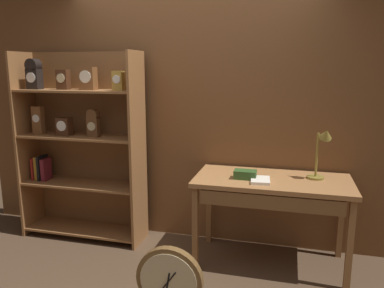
{
  "coord_description": "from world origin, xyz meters",
  "views": [
    {
      "loc": [
        0.95,
        -2.37,
        1.76
      ],
      "look_at": [
        0.14,
        0.71,
        1.12
      ],
      "focal_mm": 35.19,
      "sensor_mm": 36.0,
      "label": 1
    }
  ],
  "objects_px": {
    "toolbox_small": "(245,175)",
    "open_repair_manual": "(260,180)",
    "desk_lamp": "(322,149)",
    "bookshelf": "(80,144)",
    "workbench": "(272,189)",
    "round_clock_large": "(169,281)"
  },
  "relations": [
    {
      "from": "toolbox_small",
      "to": "open_repair_manual",
      "type": "relative_size",
      "value": 0.88
    },
    {
      "from": "desk_lamp",
      "to": "toolbox_small",
      "type": "bearing_deg",
      "value": -168.04
    },
    {
      "from": "open_repair_manual",
      "to": "toolbox_small",
      "type": "bearing_deg",
      "value": 152.95
    },
    {
      "from": "desk_lamp",
      "to": "open_repair_manual",
      "type": "height_order",
      "value": "desk_lamp"
    },
    {
      "from": "toolbox_small",
      "to": "open_repair_manual",
      "type": "distance_m",
      "value": 0.15
    },
    {
      "from": "bookshelf",
      "to": "workbench",
      "type": "bearing_deg",
      "value": -4.33
    },
    {
      "from": "workbench",
      "to": "open_repair_manual",
      "type": "distance_m",
      "value": 0.17
    },
    {
      "from": "toolbox_small",
      "to": "round_clock_large",
      "type": "bearing_deg",
      "value": -115.18
    },
    {
      "from": "workbench",
      "to": "toolbox_small",
      "type": "height_order",
      "value": "toolbox_small"
    },
    {
      "from": "bookshelf",
      "to": "desk_lamp",
      "type": "relative_size",
      "value": 4.09
    },
    {
      "from": "open_repair_manual",
      "to": "round_clock_large",
      "type": "relative_size",
      "value": 0.42
    },
    {
      "from": "round_clock_large",
      "to": "open_repair_manual",
      "type": "bearing_deg",
      "value": 56.29
    },
    {
      "from": "workbench",
      "to": "round_clock_large",
      "type": "distance_m",
      "value": 1.22
    },
    {
      "from": "desk_lamp",
      "to": "round_clock_large",
      "type": "height_order",
      "value": "desk_lamp"
    },
    {
      "from": "round_clock_large",
      "to": "workbench",
      "type": "bearing_deg",
      "value": 54.84
    },
    {
      "from": "workbench",
      "to": "open_repair_manual",
      "type": "bearing_deg",
      "value": -135.99
    },
    {
      "from": "bookshelf",
      "to": "desk_lamp",
      "type": "distance_m",
      "value": 2.37
    },
    {
      "from": "bookshelf",
      "to": "toolbox_small",
      "type": "distance_m",
      "value": 1.75
    },
    {
      "from": "bookshelf",
      "to": "open_repair_manual",
      "type": "bearing_deg",
      "value": -7.38
    },
    {
      "from": "desk_lamp",
      "to": "open_repair_manual",
      "type": "xyz_separation_m",
      "value": [
        -0.5,
        -0.19,
        -0.26
      ]
    },
    {
      "from": "open_repair_manual",
      "to": "round_clock_large",
      "type": "height_order",
      "value": "open_repair_manual"
    },
    {
      "from": "bookshelf",
      "to": "round_clock_large",
      "type": "relative_size",
      "value": 3.64
    }
  ]
}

